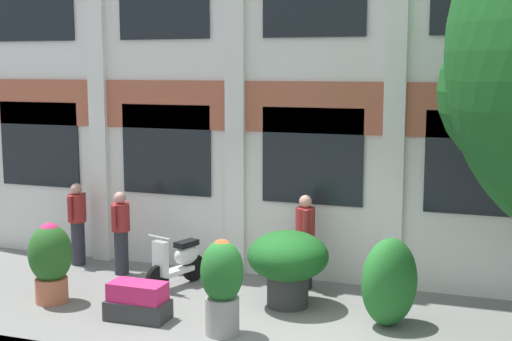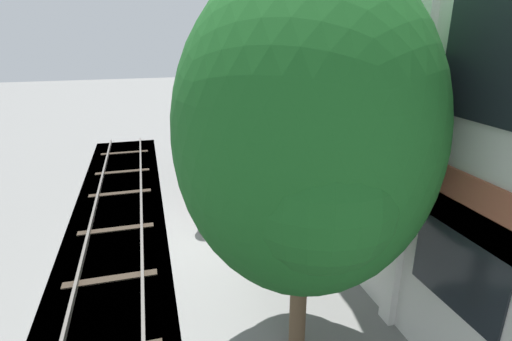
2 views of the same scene
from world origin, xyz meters
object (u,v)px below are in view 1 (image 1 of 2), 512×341
potted_plant_ribbed_drum (50,258)px  scooter_second_parked (179,262)px  potted_plant_fluted_column (222,281)px  resident_by_doorway (77,221)px  topiary_hedge (389,282)px  potted_plant_square_trough (138,302)px  potted_plant_stone_basin (288,261)px  resident_near_plants (305,238)px  resident_watching_tracks (121,230)px

potted_plant_ribbed_drum → scooter_second_parked: size_ratio=0.99×
potted_plant_fluted_column → resident_by_doorway: size_ratio=0.87×
topiary_hedge → potted_plant_square_trough: bearing=-164.0°
potted_plant_fluted_column → potted_plant_stone_basin: potted_plant_fluted_column is taller
resident_near_plants → topiary_hedge: 2.14m
potted_plant_stone_basin → potted_plant_square_trough: bearing=-145.3°
scooter_second_parked → resident_watching_tracks: bearing=-84.6°
potted_plant_stone_basin → potted_plant_square_trough: 2.43m
potted_plant_fluted_column → resident_near_plants: (0.52, 2.48, 0.09)m
resident_near_plants → potted_plant_ribbed_drum: bearing=13.5°
potted_plant_ribbed_drum → resident_watching_tracks: (0.25, 1.78, 0.09)m
resident_watching_tracks → topiary_hedge: (5.08, -0.97, -0.16)m
potted_plant_fluted_column → resident_by_doorway: (-4.01, 2.41, 0.07)m
scooter_second_parked → potted_plant_fluted_column: bearing=59.0°
resident_by_doorway → resident_watching_tracks: bearing=-11.1°
potted_plant_ribbed_drum → potted_plant_square_trough: bearing=-7.7°
potted_plant_fluted_column → topiary_hedge: (2.19, 1.16, -0.12)m
potted_plant_square_trough → topiary_hedge: size_ratio=0.73×
resident_watching_tracks → resident_by_doorway: bearing=168.6°
resident_by_doorway → resident_near_plants: 4.52m
scooter_second_parked → resident_by_doorway: 2.52m
potted_plant_fluted_column → potted_plant_stone_basin: size_ratio=1.07×
potted_plant_square_trough → topiary_hedge: bearing=16.0°
potted_plant_ribbed_drum → resident_near_plants: (3.67, 2.13, 0.14)m
resident_by_doorway → resident_near_plants: (4.52, 0.08, 0.02)m
potted_plant_fluted_column → potted_plant_square_trough: (-1.44, 0.12, -0.51)m
potted_plant_stone_basin → resident_near_plants: (-0.00, 1.01, 0.13)m
scooter_second_parked → topiary_hedge: 3.84m
potted_plant_square_trough → potted_plant_fluted_column: bearing=-4.8°
potted_plant_square_trough → resident_near_plants: (1.95, 2.36, 0.60)m
potted_plant_fluted_column → potted_plant_square_trough: bearing=175.2°
potted_plant_square_trough → topiary_hedge: topiary_hedge is taller
potted_plant_square_trough → resident_watching_tracks: 2.55m
resident_near_plants → potted_plant_square_trough: bearing=33.7°
potted_plant_ribbed_drum → resident_by_doorway: resident_by_doorway is taller
resident_near_plants → topiary_hedge: size_ratio=1.24×
potted_plant_ribbed_drum → scooter_second_parked: bearing=43.5°
scooter_second_parked → topiary_hedge: topiary_hedge is taller
potted_plant_square_trough → topiary_hedge: (3.62, 1.04, 0.39)m
resident_watching_tracks → potted_plant_square_trough: bearing=-51.7°
potted_plant_ribbed_drum → resident_near_plants: bearing=30.2°
potted_plant_fluted_column → potted_plant_stone_basin: 1.57m
scooter_second_parked → potted_plant_square_trough: bearing=23.1°
resident_by_doorway → resident_watching_tracks: (1.11, -0.27, -0.03)m
potted_plant_ribbed_drum → topiary_hedge: 5.40m
potted_plant_fluted_column → potted_plant_stone_basin: bearing=70.6°
resident_by_doorway → potted_plant_square_trough: bearing=-39.1°
potted_plant_stone_basin → topiary_hedge: topiary_hedge is taller
resident_watching_tracks → scooter_second_parked: bearing=-10.5°
resident_watching_tracks → topiary_hedge: 5.18m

